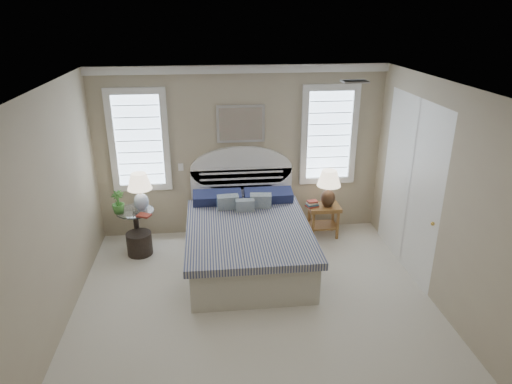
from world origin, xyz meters
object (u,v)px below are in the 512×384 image
object	(u,v)px
side_table_left	(136,225)
nightstand_right	(323,214)
lamp_right	(329,184)
lamp_left	(140,188)
bed	(247,238)
floor_pot	(140,243)

from	to	relation	value
side_table_left	nightstand_right	distance (m)	2.95
side_table_left	lamp_right	bearing A→B (deg)	1.42
side_table_left	nightstand_right	bearing A→B (deg)	1.94
lamp_left	lamp_right	distance (m)	2.90
side_table_left	lamp_right	distance (m)	3.04
side_table_left	bed	bearing A→B (deg)	-19.74
side_table_left	lamp_left	size ratio (longest dim) A/B	1.06
lamp_left	side_table_left	bearing A→B (deg)	-174.15
lamp_right	bed	bearing A→B (deg)	-153.71
floor_pot	side_table_left	bearing A→B (deg)	104.41
floor_pot	lamp_right	world-z (taller)	lamp_right
nightstand_right	lamp_left	distance (m)	2.91
bed	side_table_left	size ratio (longest dim) A/B	3.61
side_table_left	lamp_right	xyz separation A→B (m)	(3.00, 0.07, 0.51)
bed	floor_pot	xyz separation A→B (m)	(-1.60, 0.39, -0.21)
side_table_left	lamp_right	size ratio (longest dim) A/B	1.04
nightstand_right	lamp_left	bearing A→B (deg)	-178.20
nightstand_right	floor_pot	size ratio (longest dim) A/B	1.40
bed	lamp_right	xyz separation A→B (m)	(1.35, 0.67, 0.51)
bed	floor_pot	distance (m)	1.66
lamp_left	bed	bearing A→B (deg)	-21.33
bed	lamp_right	distance (m)	1.59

